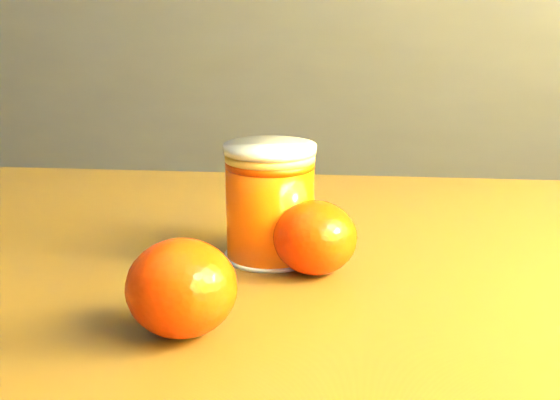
% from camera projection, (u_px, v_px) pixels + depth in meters
% --- Properties ---
extents(kitchen_counter, '(3.15, 0.60, 0.90)m').
position_uv_depth(kitchen_counter, '(72.00, 165.00, 2.06)').
color(kitchen_counter, '#4C4D51').
rests_on(kitchen_counter, ground).
extents(juice_glass, '(0.07, 0.07, 0.09)m').
position_uv_depth(juice_glass, '(270.00, 203.00, 0.60)').
color(juice_glass, '#E04904').
rests_on(juice_glass, table).
extents(orange_front, '(0.07, 0.07, 0.06)m').
position_uv_depth(orange_front, '(182.00, 288.00, 0.47)').
color(orange_front, '#EF3304').
rests_on(orange_front, table).
extents(orange_back, '(0.07, 0.07, 0.05)m').
position_uv_depth(orange_back, '(315.00, 237.00, 0.57)').
color(orange_back, '#EF3304').
rests_on(orange_back, table).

